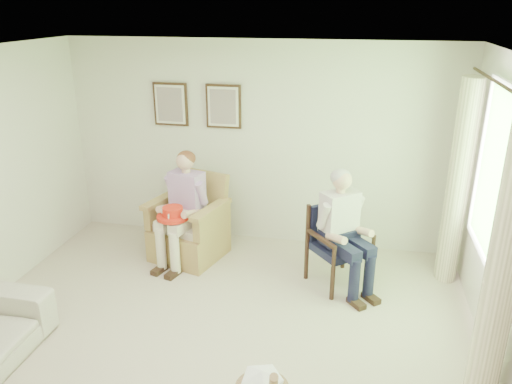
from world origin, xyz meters
TOP-DOWN VIEW (x-y plane):
  - floor at (0.00, 0.00)m, footprint 5.50×5.50m
  - back_wall at (0.00, 2.75)m, footprint 5.00×0.04m
  - ceiling at (0.00, 0.00)m, footprint 5.00×5.50m
  - window at (2.46, 1.20)m, footprint 0.13×2.50m
  - curtain_left at (2.33, 0.22)m, footprint 0.34×0.34m
  - curtain_right at (2.33, 2.18)m, footprint 0.34×0.34m
  - framed_print_left at (-1.15, 2.71)m, footprint 0.45×0.05m
  - framed_print_right at (-0.45, 2.71)m, footprint 0.45×0.05m
  - wicker_armchair at (-0.75, 2.07)m, footprint 0.81×0.80m
  - wood_armchair at (1.11, 1.86)m, footprint 0.58×0.54m
  - person_wicker at (-0.75, 1.94)m, footprint 0.40×0.63m
  - person_dark at (1.11, 1.71)m, footprint 0.40×0.63m
  - red_hat at (-0.82, 1.74)m, footprint 0.38×0.38m

SIDE VIEW (x-z plane):
  - floor at x=0.00m, z-range 0.00..0.00m
  - wicker_armchair at x=-0.75m, z-range -0.19..0.85m
  - wood_armchair at x=1.11m, z-range 0.04..0.94m
  - red_hat at x=-0.82m, z-range 0.62..0.76m
  - person_dark at x=1.11m, z-range 0.11..1.43m
  - person_wicker at x=-0.75m, z-range 0.11..1.46m
  - curtain_left at x=2.33m, z-range 0.00..2.30m
  - curtain_right at x=2.33m, z-range 0.00..2.30m
  - back_wall at x=0.00m, z-range 0.00..2.60m
  - window at x=2.46m, z-range 0.77..2.40m
  - framed_print_left at x=-1.15m, z-range 1.51..2.06m
  - framed_print_right at x=-0.45m, z-range 1.51..2.06m
  - ceiling at x=0.00m, z-range 2.59..2.61m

